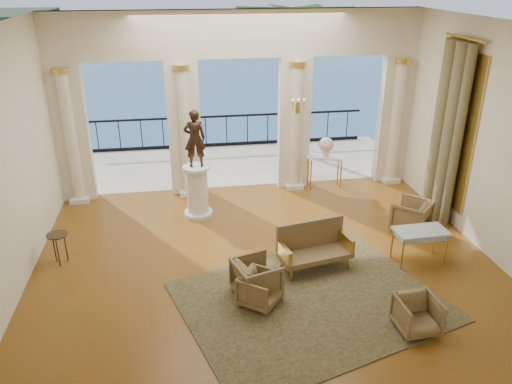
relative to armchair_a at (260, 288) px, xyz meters
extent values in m
plane|color=#50300C|center=(0.33, 1.22, -0.32)|extent=(9.00, 9.00, 0.00)
plane|color=white|center=(0.33, -2.78, 1.93)|extent=(9.00, 0.00, 9.00)
plane|color=white|center=(-4.17, 1.22, 1.93)|extent=(0.00, 8.00, 8.00)
plane|color=white|center=(4.83, 1.22, 1.93)|extent=(0.00, 8.00, 8.00)
plane|color=white|center=(0.33, 1.22, 4.18)|extent=(9.00, 9.00, 0.00)
cube|color=beige|center=(0.33, 5.07, 3.63)|extent=(9.00, 0.30, 1.10)
cube|color=beige|center=(-3.77, 5.07, 1.38)|extent=(0.80, 0.30, 3.40)
cylinder|color=beige|center=(-3.77, 4.89, 1.28)|extent=(0.28, 0.28, 3.20)
cylinder|color=gold|center=(-3.77, 4.89, 2.93)|extent=(0.40, 0.40, 0.12)
cube|color=silver|center=(-3.77, 4.89, -0.26)|extent=(0.45, 0.45, 0.12)
cube|color=beige|center=(-1.07, 5.07, 1.38)|extent=(0.80, 0.30, 3.40)
cylinder|color=beige|center=(-1.07, 4.89, 1.28)|extent=(0.28, 0.28, 3.20)
cylinder|color=gold|center=(-1.07, 4.89, 2.93)|extent=(0.40, 0.40, 0.12)
cube|color=silver|center=(-1.07, 4.89, -0.26)|extent=(0.45, 0.45, 0.12)
cube|color=beige|center=(1.73, 5.07, 1.38)|extent=(0.80, 0.30, 3.40)
cylinder|color=beige|center=(1.73, 4.89, 1.28)|extent=(0.28, 0.28, 3.20)
cylinder|color=gold|center=(1.73, 4.89, 2.93)|extent=(0.40, 0.40, 0.12)
cube|color=silver|center=(1.73, 4.89, -0.26)|extent=(0.45, 0.45, 0.12)
cube|color=beige|center=(4.43, 5.07, 1.38)|extent=(0.80, 0.30, 3.40)
cylinder|color=beige|center=(4.43, 4.89, 1.28)|extent=(0.28, 0.28, 3.20)
cylinder|color=gold|center=(4.43, 4.89, 2.93)|extent=(0.40, 0.40, 0.12)
cube|color=silver|center=(4.43, 4.89, -0.26)|extent=(0.45, 0.45, 0.12)
cube|color=#AAA48C|center=(0.33, 7.02, -0.37)|extent=(10.00, 3.60, 0.10)
cube|color=black|center=(0.33, 8.62, 0.68)|extent=(9.00, 0.06, 0.06)
cube|color=black|center=(0.33, 8.62, -0.27)|extent=(9.00, 0.06, 0.10)
cylinder|color=black|center=(0.33, 8.62, 0.18)|extent=(0.03, 0.03, 1.00)
cylinder|color=black|center=(-3.77, 8.62, 0.18)|extent=(0.03, 0.03, 1.00)
cylinder|color=black|center=(4.43, 8.62, 0.18)|extent=(0.03, 0.03, 1.00)
cylinder|color=#4C3823|center=(2.33, 7.82, 1.78)|extent=(0.20, 0.20, 4.20)
plane|color=#22578C|center=(0.33, 61.22, -6.32)|extent=(160.00, 160.00, 0.00)
cylinder|color=brown|center=(4.63, 2.27, 1.68)|extent=(0.26, 0.26, 4.00)
cylinder|color=brown|center=(4.59, 2.72, 1.68)|extent=(0.32, 0.32, 4.00)
cylinder|color=brown|center=(4.63, 3.17, 1.68)|extent=(0.26, 0.26, 4.00)
cylinder|color=gold|center=(4.68, 2.72, 3.73)|extent=(0.08, 1.40, 0.08)
cube|color=gold|center=(4.80, 2.72, 1.78)|extent=(0.04, 1.60, 3.40)
cube|color=gold|center=(1.73, 4.75, 1.88)|extent=(0.10, 0.04, 0.25)
cylinder|color=gold|center=(1.59, 4.67, 1.98)|extent=(0.02, 0.02, 0.22)
cylinder|color=gold|center=(1.73, 4.67, 1.98)|extent=(0.02, 0.02, 0.22)
cylinder|color=gold|center=(1.87, 4.67, 1.98)|extent=(0.02, 0.02, 0.22)
cube|color=#2C2F16|center=(0.88, -0.09, -0.31)|extent=(5.11, 4.48, 0.02)
imported|color=#43391F|center=(0.00, 0.00, 0.00)|extent=(0.84, 0.85, 0.64)
imported|color=#43391F|center=(2.36, -1.08, 0.00)|extent=(0.66, 0.62, 0.65)
imported|color=#43391F|center=(3.75, 2.15, 0.06)|extent=(1.02, 1.02, 0.77)
imported|color=#43391F|center=(-0.01, 0.27, 0.06)|extent=(0.87, 0.91, 0.76)
cube|color=#43391F|center=(1.23, 0.92, -0.01)|extent=(1.48, 0.83, 0.10)
cube|color=#43391F|center=(1.18, 1.18, 0.32)|extent=(1.38, 0.35, 0.57)
cube|color=gold|center=(0.59, 0.79, 0.18)|extent=(0.19, 0.57, 0.27)
cube|color=gold|center=(1.87, 1.04, 0.18)|extent=(0.19, 0.57, 0.27)
cylinder|color=gold|center=(0.69, 0.58, -0.19)|extent=(0.05, 0.05, 0.26)
cylinder|color=gold|center=(1.86, 0.81, -0.19)|extent=(0.05, 0.05, 0.26)
cylinder|color=gold|center=(0.60, 1.02, -0.19)|extent=(0.05, 0.05, 0.26)
cylinder|color=gold|center=(1.78, 1.26, -0.19)|extent=(0.05, 0.05, 0.26)
cube|color=#AAC6D8|center=(3.33, 0.88, 0.35)|extent=(1.03, 0.58, 0.05)
cylinder|color=gold|center=(2.88, 0.64, 0.00)|extent=(0.04, 0.04, 0.65)
cylinder|color=gold|center=(3.79, 0.67, 0.00)|extent=(0.04, 0.04, 0.65)
cylinder|color=gold|center=(2.86, 1.10, 0.00)|extent=(0.04, 0.04, 0.65)
cylinder|color=gold|center=(3.78, 1.13, 0.00)|extent=(0.04, 0.04, 0.65)
cylinder|color=silver|center=(-0.87, 3.63, -0.28)|extent=(0.67, 0.67, 0.09)
cylinder|color=silver|center=(-0.87, 3.63, 0.29)|extent=(0.49, 0.49, 1.08)
cylinder|color=silver|center=(-0.87, 3.63, 0.88)|extent=(0.63, 0.63, 0.07)
imported|color=#302015|center=(-0.87, 3.63, 1.57)|extent=(0.48, 0.32, 1.32)
cube|color=silver|center=(2.53, 4.77, 0.53)|extent=(0.99, 0.68, 0.05)
cylinder|color=gold|center=(2.10, 4.80, 0.09)|extent=(0.04, 0.04, 0.82)
cylinder|color=gold|center=(2.86, 4.50, 0.09)|extent=(0.04, 0.04, 0.82)
cylinder|color=gold|center=(2.20, 5.04, 0.09)|extent=(0.04, 0.04, 0.82)
cylinder|color=gold|center=(2.95, 4.73, 0.09)|extent=(0.04, 0.04, 0.82)
cylinder|color=silver|center=(2.53, 4.77, 0.67)|extent=(0.19, 0.19, 0.24)
sphere|color=#DBA1A1|center=(2.53, 4.77, 0.87)|extent=(0.38, 0.38, 0.38)
cylinder|color=black|center=(-3.67, 1.92, 0.31)|extent=(0.40, 0.40, 0.03)
cylinder|color=black|center=(-3.56, 1.98, -0.01)|extent=(0.03, 0.03, 0.62)
cylinder|color=black|center=(-3.78, 1.99, -0.01)|extent=(0.03, 0.03, 0.62)
cylinder|color=black|center=(-3.68, 1.79, -0.01)|extent=(0.03, 0.03, 0.62)
camera|label=1|loc=(-1.19, -7.05, 4.99)|focal=35.00mm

